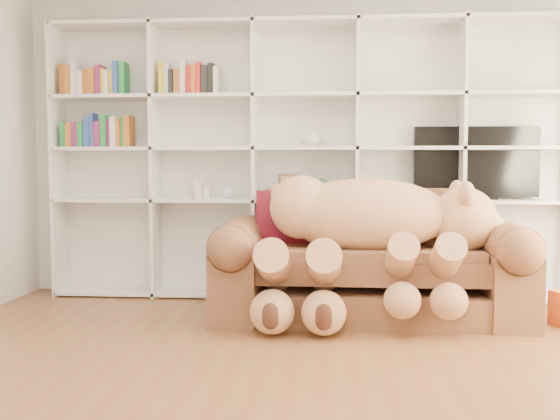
{
  "coord_description": "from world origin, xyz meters",
  "views": [
    {
      "loc": [
        0.19,
        -3.1,
        1.15
      ],
      "look_at": [
        -0.17,
        1.63,
        0.81
      ],
      "focal_mm": 40.0,
      "sensor_mm": 36.0,
      "label": 1
    }
  ],
  "objects": [
    {
      "name": "teddy_bear",
      "position": [
        0.49,
        1.46,
        0.69
      ],
      "size": [
        1.84,
        0.98,
        1.07
      ],
      "rotation": [
        0.0,
        0.0,
        -0.05
      ],
      "color": "#E2A371",
      "rests_on": "sofa"
    },
    {
      "name": "throw_pillow",
      "position": [
        -0.14,
        1.82,
        0.72
      ],
      "size": [
        0.46,
        0.26,
        0.47
      ],
      "primitive_type": "cube",
      "rotation": [
        -0.24,
        0.0,
        0.02
      ],
      "color": "maroon",
      "rests_on": "sofa"
    },
    {
      "name": "picture_frame",
      "position": [
        -0.15,
        2.3,
        0.98
      ],
      "size": [
        0.17,
        0.07,
        0.21
      ],
      "primitive_type": "cube",
      "rotation": [
        0.0,
        0.0,
        0.25
      ],
      "color": "#54351C",
      "rests_on": "bookshelf"
    },
    {
      "name": "snow_globe",
      "position": [
        -0.66,
        2.3,
        0.92
      ],
      "size": [
        0.1,
        0.1,
        0.1
      ],
      "primitive_type": "sphere",
      "color": "silver",
      "rests_on": "bookshelf"
    },
    {
      "name": "tv",
      "position": [
        1.45,
        2.35,
        1.17
      ],
      "size": [
        1.05,
        0.18,
        0.62
      ],
      "color": "black",
      "rests_on": "bookshelf"
    },
    {
      "name": "green_vase",
      "position": [
        0.14,
        2.3,
        0.95
      ],
      "size": [
        0.18,
        0.18,
        0.18
      ],
      "primitive_type": "sphere",
      "color": "#2E5B3C",
      "rests_on": "bookshelf"
    },
    {
      "name": "bookshelf",
      "position": [
        -0.24,
        2.36,
        1.31
      ],
      "size": [
        4.43,
        0.35,
        2.4
      ],
      "color": "white",
      "rests_on": "floor"
    },
    {
      "name": "figurine_tall",
      "position": [
        -0.94,
        2.3,
        0.94
      ],
      "size": [
        0.1,
        0.1,
        0.15
      ],
      "primitive_type": "cylinder",
      "rotation": [
        0.0,
        0.0,
        -0.4
      ],
      "color": "silver",
      "rests_on": "bookshelf"
    },
    {
      "name": "shelf_vase",
      "position": [
        0.05,
        2.3,
        1.4
      ],
      "size": [
        0.21,
        0.21,
        0.17
      ],
      "primitive_type": "imported",
      "rotation": [
        0.0,
        0.0,
        0.41
      ],
      "color": "beige",
      "rests_on": "bookshelf"
    },
    {
      "name": "sofa",
      "position": [
        0.5,
        1.66,
        0.36
      ],
      "size": [
        2.3,
        0.99,
        0.97
      ],
      "color": "brown",
      "rests_on": "floor"
    },
    {
      "name": "wall_back",
      "position": [
        0.0,
        2.5,
        1.35
      ],
      "size": [
        5.0,
        0.02,
        2.7
      ],
      "primitive_type": "cube",
      "color": "white",
      "rests_on": "floor"
    },
    {
      "name": "floor",
      "position": [
        0.0,
        0.0,
        0.0
      ],
      "size": [
        5.0,
        5.0,
        0.0
      ],
      "primitive_type": "plane",
      "color": "brown",
      "rests_on": "ground"
    },
    {
      "name": "figurine_short",
      "position": [
        -0.87,
        2.3,
        0.92
      ],
      "size": [
        0.07,
        0.07,
        0.12
      ],
      "primitive_type": "cylinder",
      "rotation": [
        0.0,
        0.0,
        -0.03
      ],
      "color": "silver",
      "rests_on": "bookshelf"
    }
  ]
}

